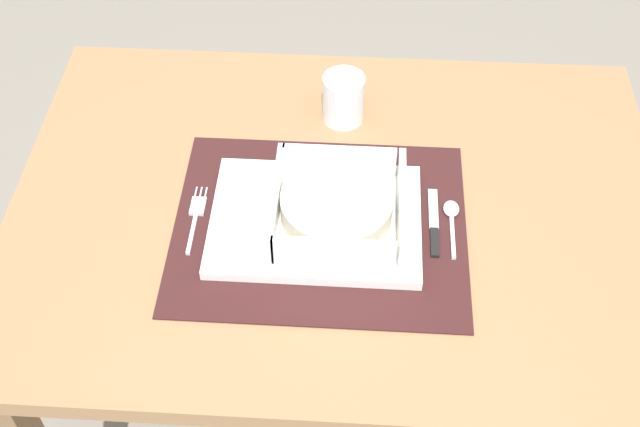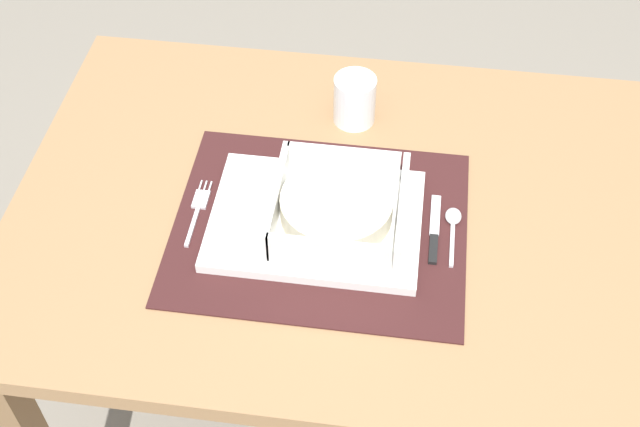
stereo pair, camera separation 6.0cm
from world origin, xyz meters
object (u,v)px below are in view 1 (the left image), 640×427
(spoon, at_px, (451,214))
(butter_knife, at_px, (434,226))
(fork, at_px, (196,214))
(drinking_glass, at_px, (344,101))
(porridge_bowl, at_px, (339,208))
(dining_table, at_px, (336,248))

(spoon, relative_size, butter_knife, 0.83)
(fork, height_order, drinking_glass, drinking_glass)
(spoon, height_order, drinking_glass, drinking_glass)
(porridge_bowl, relative_size, fork, 1.44)
(dining_table, bearing_deg, drinking_glass, 89.57)
(fork, bearing_deg, porridge_bowl, 0.91)
(dining_table, xyz_separation_m, fork, (-0.21, -0.04, 0.11))
(drinking_glass, bearing_deg, spoon, -51.74)
(dining_table, height_order, porridge_bowl, porridge_bowl)
(drinking_glass, bearing_deg, porridge_bowl, -89.60)
(porridge_bowl, relative_size, drinking_glass, 2.28)
(spoon, bearing_deg, butter_knife, -137.92)
(porridge_bowl, bearing_deg, dining_table, 93.83)
(spoon, bearing_deg, porridge_bowl, -169.44)
(dining_table, distance_m, porridge_bowl, 0.16)
(dining_table, relative_size, fork, 7.55)
(porridge_bowl, xyz_separation_m, spoon, (0.17, 0.03, -0.04))
(porridge_bowl, height_order, spoon, porridge_bowl)
(spoon, bearing_deg, fork, -176.77)
(dining_table, bearing_deg, spoon, -5.71)
(dining_table, height_order, butter_knife, butter_knife)
(porridge_bowl, xyz_separation_m, fork, (-0.21, 0.01, -0.04))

